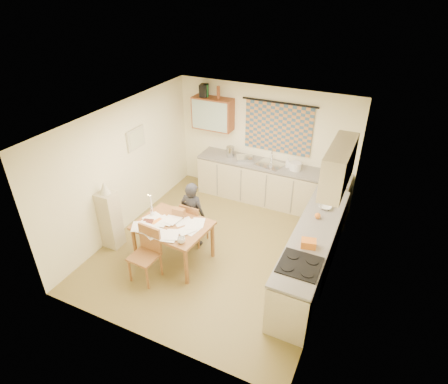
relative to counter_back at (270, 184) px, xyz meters
The scene contains 44 objects.
floor 2.03m from the counter_back, 98.89° to the right, with size 4.00×4.50×0.02m, color brown.
ceiling 2.85m from the counter_back, 98.89° to the right, with size 4.00×4.50×0.02m, color white.
wall_back 0.91m from the counter_back, 134.55° to the left, with size 4.00×0.02×2.50m, color #FBF5C7.
wall_front 4.30m from the counter_back, 94.15° to the right, with size 4.00×0.02×2.50m, color #FBF5C7.
wall_left 3.13m from the counter_back, 139.89° to the right, with size 0.02×4.50×2.50m, color #FBF5C7.
wall_right 2.71m from the counter_back, 48.84° to the right, with size 0.02×4.50×2.50m, color #FBF5C7.
window_blind 1.23m from the counter_back, 91.09° to the left, with size 1.45×0.03×1.05m, color #345674.
curtain_rod 1.77m from the counter_back, 91.18° to the left, with size 0.04×0.04×1.60m, color black.
wall_cabinet 1.99m from the counter_back, behind, with size 0.90×0.34×0.70m, color brown.
wall_cabinet_glass 1.98m from the counter_back, behind, with size 0.84×0.02×0.64m, color #99B2A5.
upper_cabinet_right 2.50m from the counter_back, 42.56° to the right, with size 0.34×1.30×0.70m, color tan.
framed_print 3.02m from the counter_back, 145.73° to the right, with size 0.04×0.50×0.40m, color beige.
print_canvas 3.00m from the counter_back, 145.44° to the right, with size 0.01×0.42×0.32m, color white.
counter_back is the anchor object (origin of this frame).
counter_right 2.39m from the counter_back, 54.34° to the right, with size 0.62×2.95×0.92m.
stove 3.16m from the counter_back, 63.81° to the right, with size 0.61×0.61×0.94m.
sink 0.43m from the counter_back, behind, with size 0.55×0.45×0.10m, color silver.
tap 0.64m from the counter_back, 110.79° to the left, with size 0.03×0.03×0.28m, color silver.
dish_rack 0.80m from the counter_back, behind, with size 0.35×0.30×0.06m, color silver.
kettle 1.13m from the counter_back, behind, with size 0.18×0.18×0.24m, color silver.
mixing_bowl 0.75m from the counter_back, ahead, with size 0.24×0.24×0.16m, color white.
soap_bottle 0.66m from the counter_back, ahead, with size 0.11×0.12×0.20m, color white.
bowl 1.91m from the counter_back, 40.97° to the right, with size 0.23×0.23×0.05m, color white.
orange_bag 2.81m from the counter_back, 59.62° to the right, with size 0.22×0.16×0.12m, color orange.
fruit_orange 2.14m from the counter_back, 49.55° to the right, with size 0.10×0.10×0.10m, color orange.
speaker 2.48m from the counter_back, behind, with size 0.16×0.20×0.26m, color black.
bottle_green 2.43m from the counter_back, behind, with size 0.07×0.07×0.26m, color #195926.
bottle_brown 2.26m from the counter_back, behind, with size 0.07×0.07×0.26m, color brown.
dining_table 2.72m from the counter_back, 109.07° to the right, with size 1.29×1.03×0.75m.
chair_far 2.14m from the counter_back, 112.17° to the right, with size 0.41×0.41×0.87m.
chair_near 3.35m from the counter_back, 108.42° to the right, with size 0.45×0.45×0.94m.
person 2.18m from the counter_back, 111.77° to the right, with size 0.48×0.31×1.30m, color black.
shelf_stand 3.46m from the counter_back, 128.36° to the right, with size 0.32×0.30×1.13m, color tan.
lampshade 3.54m from the counter_back, 128.36° to the right, with size 0.20×0.20×0.22m, color beige.
letter_rack 2.51m from the counter_back, 111.60° to the right, with size 0.22×0.10×0.16m, color brown.
mug 2.99m from the counter_back, 99.49° to the right, with size 0.13×0.13×0.10m, color white.
magazine 3.11m from the counter_back, 116.48° to the right, with size 0.25×0.29×0.02m, color maroon.
book 2.94m from the counter_back, 116.71° to the right, with size 0.20×0.26×0.02m, color orange.
orange_box 3.11m from the counter_back, 112.82° to the right, with size 0.12×0.08×0.04m, color orange.
eyeglasses 2.97m from the counter_back, 105.09° to the right, with size 0.13×0.04×0.02m, color black.
candle_holder 2.86m from the counter_back, 118.51° to the right, with size 0.06×0.06×0.18m, color silver.
candle 2.88m from the counter_back, 118.90° to the right, with size 0.02×0.02×0.22m, color white.
candle_flame 2.94m from the counter_back, 119.35° to the right, with size 0.02×0.02×0.02m, color #FFCC66.
papers 2.84m from the counter_back, 109.53° to the right, with size 1.16×0.93×0.03m.
Camera 1 is at (2.44, -4.95, 4.47)m, focal length 30.00 mm.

